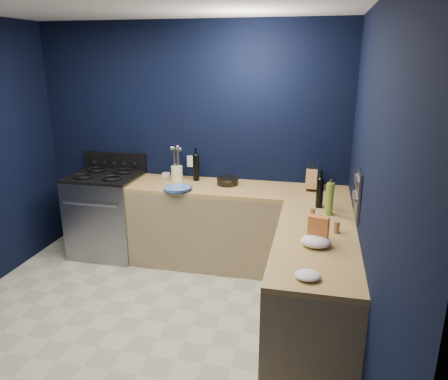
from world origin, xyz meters
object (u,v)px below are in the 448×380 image
(gas_range, at_px, (107,215))
(crouton_bag, at_px, (318,230))
(knife_block, at_px, (312,180))
(utensil_crock, at_px, (177,173))
(plate_stack, at_px, (178,189))

(gas_range, xyz_separation_m, crouton_bag, (2.37, -1.25, 0.55))
(knife_block, bearing_deg, utensil_crock, -179.15)
(utensil_crock, distance_m, crouton_bag, 2.09)
(gas_range, distance_m, crouton_bag, 2.74)
(gas_range, relative_size, utensil_crock, 5.78)
(gas_range, xyz_separation_m, utensil_crock, (0.81, 0.15, 0.52))
(gas_range, xyz_separation_m, knife_block, (2.29, 0.12, 0.54))
(plate_stack, xyz_separation_m, knife_block, (1.35, 0.34, 0.08))
(utensil_crock, height_order, crouton_bag, crouton_bag)
(plate_stack, distance_m, utensil_crock, 0.39)
(knife_block, bearing_deg, plate_stack, -163.95)
(plate_stack, bearing_deg, utensil_crock, 109.27)
(gas_range, distance_m, utensil_crock, 0.98)
(utensil_crock, distance_m, knife_block, 1.48)
(plate_stack, bearing_deg, knife_block, 14.34)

